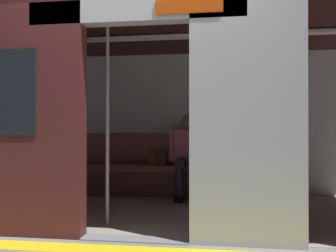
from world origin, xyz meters
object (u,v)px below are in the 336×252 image
at_px(grab_pole_door, 107,122).
at_px(person_seated, 188,150).
at_px(train_car, 154,87).
at_px(book, 218,164).
at_px(bench_seat, 171,172).
at_px(handbag, 158,159).

bearing_deg(grab_pole_door, person_seated, -112.41).
height_order(train_car, book, train_car).
height_order(book, grab_pole_door, grab_pole_door).
bearing_deg(book, person_seated, 25.68).
bearing_deg(book, grab_pole_door, 67.07).
xyz_separation_m(book, grab_pole_door, (1.08, 1.74, 0.57)).
height_order(bench_seat, person_seated, person_seated).
xyz_separation_m(handbag, book, (-0.86, -0.04, -0.07)).
bearing_deg(book, train_car, 64.88).
height_order(train_car, person_seated, train_car).
distance_m(train_car, handbag, 1.40).
xyz_separation_m(train_car, bench_seat, (-0.06, -1.00, -1.12)).
distance_m(handbag, grab_pole_door, 1.78).
xyz_separation_m(train_car, person_seated, (-0.31, -0.95, -0.79)).
height_order(person_seated, handbag, person_seated).
xyz_separation_m(bench_seat, handbag, (0.20, -0.03, 0.19)).
bearing_deg(bench_seat, person_seated, 168.14).
bearing_deg(handbag, book, -177.40).
distance_m(bench_seat, person_seated, 0.42).
relative_size(person_seated, grab_pole_door, 0.57).
relative_size(bench_seat, person_seated, 2.31).
bearing_deg(bench_seat, grab_pole_door, 76.08).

